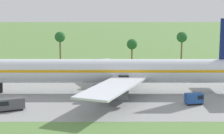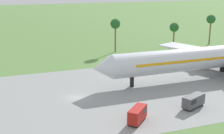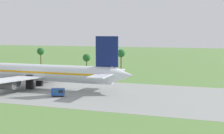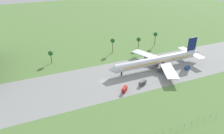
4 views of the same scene
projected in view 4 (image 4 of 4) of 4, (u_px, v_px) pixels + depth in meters
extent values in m
plane|color=#5B8442|center=(103.00, 81.00, 140.93)|extent=(600.00, 600.00, 0.00)
cube|color=gray|center=(103.00, 81.00, 140.92)|extent=(320.00, 44.00, 0.02)
cylinder|color=silver|center=(156.00, 61.00, 155.35)|extent=(65.28, 5.93, 5.93)
cone|color=silver|center=(111.00, 70.00, 142.85)|extent=(4.74, 5.81, 5.81)
cone|color=silver|center=(196.00, 52.00, 168.11)|extent=(7.41, 5.63, 5.63)
cube|color=#EFA314|center=(156.00, 60.00, 155.14)|extent=(55.49, 6.05, 0.59)
cube|color=navy|center=(192.00, 44.00, 162.73)|extent=(7.71, 0.50, 10.08)
cube|color=silver|center=(191.00, 53.00, 166.06)|extent=(5.34, 23.71, 0.30)
cube|color=silver|center=(168.00, 69.00, 145.58)|extent=(16.84, 26.88, 0.44)
cube|color=silver|center=(148.00, 55.00, 166.72)|extent=(16.84, 26.88, 0.44)
cylinder|color=#4C4C51|center=(161.00, 69.00, 150.42)|extent=(5.34, 2.67, 2.67)
cylinder|color=#4C4C51|center=(169.00, 72.00, 146.43)|extent=(5.34, 2.67, 2.67)
cylinder|color=#4C4C51|center=(149.00, 61.00, 162.04)|extent=(5.34, 2.67, 2.67)
cylinder|color=#4C4C51|center=(148.00, 57.00, 167.74)|extent=(5.34, 2.67, 2.67)
cube|color=black|center=(122.00, 72.00, 146.95)|extent=(0.70, 0.90, 4.95)
cube|color=black|center=(162.00, 66.00, 155.24)|extent=(2.40, 1.20, 4.95)
cube|color=black|center=(157.00, 62.00, 160.56)|extent=(2.40, 1.20, 4.95)
cube|color=black|center=(142.00, 84.00, 136.85)|extent=(5.10, 3.55, 0.40)
cube|color=#4C4C51|center=(143.00, 82.00, 136.24)|extent=(5.95, 4.07, 2.28)
cube|color=black|center=(141.00, 83.00, 135.08)|extent=(2.62, 2.65, 0.90)
cube|color=black|center=(124.00, 91.00, 129.99)|extent=(4.40, 4.39, 0.40)
cube|color=#B21E19|center=(125.00, 89.00, 129.33)|extent=(5.09, 5.08, 2.48)
cube|color=black|center=(125.00, 87.00, 130.35)|extent=(2.73, 2.73, 0.90)
cube|color=black|center=(187.00, 69.00, 155.14)|extent=(3.66, 2.58, 0.40)
cube|color=#234C99|center=(187.00, 68.00, 154.57)|extent=(4.28, 2.92, 2.12)
cube|color=black|center=(188.00, 67.00, 155.02)|extent=(1.84, 2.32, 0.90)
cylinder|color=slate|center=(164.00, 132.00, 98.38)|extent=(0.10, 0.10, 2.10)
cylinder|color=slate|center=(171.00, 130.00, 99.81)|extent=(0.10, 0.10, 2.10)
cylinder|color=slate|center=(178.00, 127.00, 101.24)|extent=(0.10, 0.10, 2.10)
cylinder|color=slate|center=(185.00, 125.00, 102.66)|extent=(0.10, 0.10, 2.10)
cylinder|color=slate|center=(191.00, 123.00, 104.09)|extent=(0.10, 0.10, 2.10)
cylinder|color=slate|center=(198.00, 120.00, 105.52)|extent=(0.10, 0.10, 2.10)
cylinder|color=slate|center=(204.00, 118.00, 106.95)|extent=(0.10, 0.10, 2.10)
cylinder|color=slate|center=(210.00, 116.00, 108.37)|extent=(0.10, 0.10, 2.10)
cylinder|color=slate|center=(216.00, 114.00, 109.80)|extent=(0.10, 0.10, 2.10)
cylinder|color=brown|center=(155.00, 40.00, 195.49)|extent=(0.56, 0.56, 9.71)
sphere|color=#235B28|center=(155.00, 34.00, 193.02)|extent=(3.60, 3.60, 3.60)
cylinder|color=brown|center=(113.00, 47.00, 180.67)|extent=(0.56, 0.56, 9.78)
sphere|color=#235B28|center=(113.00, 41.00, 178.18)|extent=(3.60, 3.60, 3.60)
cylinder|color=brown|center=(138.00, 44.00, 190.00)|extent=(0.56, 0.56, 7.27)
sphere|color=#235B28|center=(139.00, 39.00, 188.07)|extent=(3.60, 3.60, 3.60)
cylinder|color=brown|center=(51.00, 58.00, 163.29)|extent=(0.56, 0.56, 7.25)
sphere|color=#235B28|center=(50.00, 53.00, 161.38)|extent=(3.60, 3.60, 3.60)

